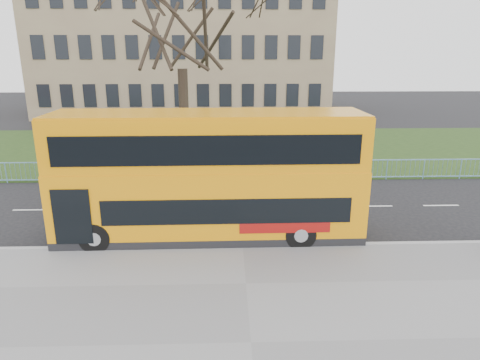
% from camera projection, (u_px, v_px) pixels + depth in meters
% --- Properties ---
extents(ground, '(120.00, 120.00, 0.00)m').
position_uv_depth(ground, '(241.00, 230.00, 16.36)').
color(ground, black).
rests_on(ground, ground).
extents(pavement, '(80.00, 10.50, 0.12)m').
position_uv_depth(pavement, '(251.00, 345.00, 9.88)').
color(pavement, slate).
rests_on(pavement, ground).
extents(kerb, '(80.00, 0.20, 0.14)m').
position_uv_depth(kerb, '(243.00, 246.00, 14.86)').
color(kerb, '#99999C').
rests_on(kerb, ground).
extents(grass_verge, '(80.00, 15.40, 0.08)m').
position_uv_depth(grass_verge, '(234.00, 149.00, 30.04)').
color(grass_verge, '#1B3312').
rests_on(grass_verge, ground).
extents(guard_railing, '(40.00, 0.12, 1.10)m').
position_uv_depth(guard_railing, '(237.00, 171.00, 22.52)').
color(guard_railing, '#6FA3C5').
rests_on(guard_railing, ground).
extents(bare_tree, '(9.29, 9.29, 13.27)m').
position_uv_depth(bare_tree, '(182.00, 49.00, 23.92)').
color(bare_tree, black).
rests_on(bare_tree, grass_verge).
extents(civic_building, '(30.00, 15.00, 14.00)m').
position_uv_depth(civic_building, '(186.00, 48.00, 47.71)').
color(civic_building, '#7D674F').
rests_on(civic_building, ground).
extents(yellow_bus, '(10.83, 2.69, 4.53)m').
position_uv_depth(yellow_bus, '(209.00, 173.00, 15.14)').
color(yellow_bus, orange).
rests_on(yellow_bus, ground).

